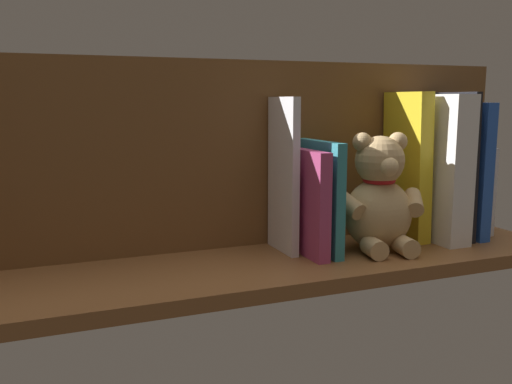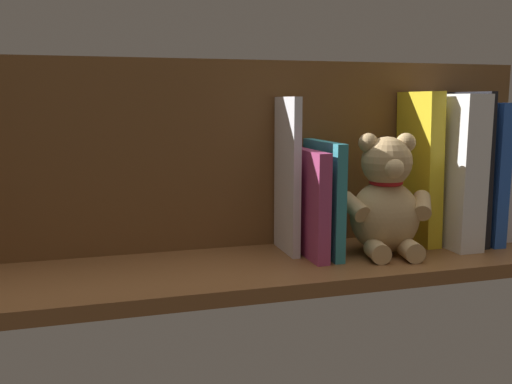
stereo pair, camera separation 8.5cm
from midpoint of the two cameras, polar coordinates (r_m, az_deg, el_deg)
The scene contains 11 objects.
ground_plane at distance 87.81cm, azimuth -2.80°, elevation -7.78°, with size 105.64×24.87×2.20cm, color brown.
shelf_back_panel at distance 94.06cm, azimuth -4.93°, elevation 3.76°, with size 105.64×1.50×31.29cm, color brown.
book_0 at distance 111.62cm, azimuth 18.92°, elevation 0.25°, with size 3.05×10.41×16.16cm, color silver.
book_1 at distance 107.57cm, azimuth 18.12°, elevation 2.16°, with size 2.32×13.56×24.32cm, color blue.
book_2 at distance 105.85cm, azimuth 16.98°, elevation 2.61°, with size 1.23×13.31×26.16cm, color black.
dictionary_thick_white at distance 102.84cm, azimuth 15.61°, elevation 2.36°, with size 4.57×14.82×25.73cm, color white.
book_3 at distance 101.85cm, azimuth 12.84°, elevation 2.54°, with size 2.72×10.73×26.19cm, color yellow.
teddy_bear at distance 93.77cm, azimuth 9.93°, elevation -0.70°, with size 15.63×13.90×19.57cm.
book_4 at distance 91.57cm, azimuth 3.81°, elevation -0.48°, with size 1.66×14.29×18.29cm, color teal.
book_5 at distance 90.42cm, azimuth 2.24°, elevation -1.01°, with size 2.06×14.52×16.99cm, color #B23F72.
book_6 at distance 90.98cm, azimuth 0.13°, elevation 1.70°, with size 1.29×9.62×25.27cm, color silver.
Camera 1 is at (31.45, 77.94, 24.68)cm, focal length 39.26 mm.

